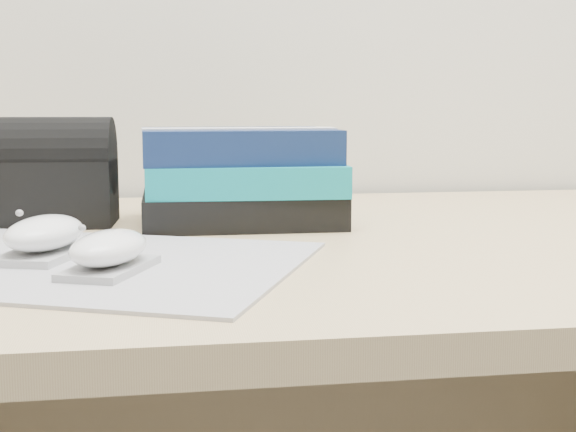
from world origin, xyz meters
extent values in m
cube|color=tan|center=(0.00, 1.58, 0.71)|extent=(1.60, 0.80, 0.03)
cube|color=tan|center=(0.00, 1.96, 0.35)|extent=(1.52, 0.03, 0.35)
cube|color=gray|center=(-0.24, 1.45, 0.73)|extent=(0.48, 0.44, 0.00)
cube|color=#ADAEB0|center=(-0.28, 1.47, 0.74)|extent=(0.09, 0.12, 0.01)
ellipsoid|color=white|center=(-0.28, 1.47, 0.76)|extent=(0.09, 0.12, 0.03)
ellipsoid|color=#9A9A9C|center=(-0.30, 1.47, 0.78)|extent=(0.01, 0.01, 0.01)
cube|color=#A2A2A4|center=(-0.21, 1.39, 0.74)|extent=(0.09, 0.11, 0.01)
ellipsoid|color=white|center=(-0.21, 1.39, 0.75)|extent=(0.09, 0.11, 0.03)
ellipsoid|color=gray|center=(-0.23, 1.39, 0.77)|extent=(0.01, 0.01, 0.01)
cube|color=black|center=(-0.07, 1.69, 0.75)|extent=(0.24, 0.19, 0.04)
cube|color=#0D8B97|center=(-0.06, 1.68, 0.79)|extent=(0.24, 0.19, 0.04)
cube|color=#10214A|center=(-0.07, 1.69, 0.83)|extent=(0.24, 0.19, 0.04)
cube|color=silver|center=(-0.07, 1.67, 0.85)|extent=(0.23, 0.05, 0.00)
cube|color=black|center=(-0.29, 1.71, 0.77)|extent=(0.14, 0.10, 0.08)
cylinder|color=black|center=(-0.29, 1.71, 0.81)|extent=(0.14, 0.10, 0.10)
camera|label=1|loc=(-0.17, 0.70, 0.88)|focal=50.00mm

